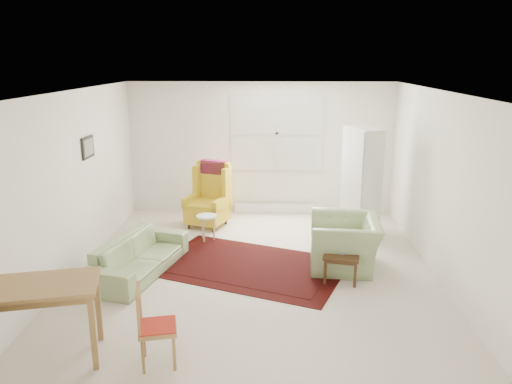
{
  "coord_description": "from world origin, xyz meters",
  "views": [
    {
      "loc": [
        0.27,
        -6.63,
        2.91
      ],
      "look_at": [
        0.0,
        0.3,
        1.05
      ],
      "focal_mm": 35.0,
      "sensor_mm": 36.0,
      "label": 1
    }
  ],
  "objects_px": {
    "desk": "(32,323)",
    "desk_chair": "(158,326)",
    "sofa": "(139,249)",
    "stool": "(207,228)",
    "wingback_chair": "(207,195)",
    "cabinet": "(361,182)",
    "coffee_table": "(341,266)",
    "armchair": "(345,238)"
  },
  "relations": [
    {
      "from": "sofa",
      "to": "coffee_table",
      "type": "distance_m",
      "value": 2.79
    },
    {
      "from": "wingback_chair",
      "to": "desk",
      "type": "distance_m",
      "value": 4.32
    },
    {
      "from": "stool",
      "to": "desk",
      "type": "relative_size",
      "value": 0.34
    },
    {
      "from": "desk_chair",
      "to": "wingback_chair",
      "type": "bearing_deg",
      "value": -11.86
    },
    {
      "from": "cabinet",
      "to": "stool",
      "type": "bearing_deg",
      "value": 169.96
    },
    {
      "from": "stool",
      "to": "desk_chair",
      "type": "relative_size",
      "value": 0.53
    },
    {
      "from": "cabinet",
      "to": "coffee_table",
      "type": "bearing_deg",
      "value": -125.9
    },
    {
      "from": "desk",
      "to": "desk_chair",
      "type": "bearing_deg",
      "value": 0.0
    },
    {
      "from": "desk",
      "to": "stool",
      "type": "bearing_deg",
      "value": 70.11
    },
    {
      "from": "desk",
      "to": "cabinet",
      "type": "bearing_deg",
      "value": 45.58
    },
    {
      "from": "sofa",
      "to": "wingback_chair",
      "type": "height_order",
      "value": "wingback_chair"
    },
    {
      "from": "wingback_chair",
      "to": "coffee_table",
      "type": "relative_size",
      "value": 2.46
    },
    {
      "from": "desk_chair",
      "to": "cabinet",
      "type": "bearing_deg",
      "value": -46.4
    },
    {
      "from": "stool",
      "to": "desk_chair",
      "type": "distance_m",
      "value": 3.45
    },
    {
      "from": "armchair",
      "to": "desk",
      "type": "distance_m",
      "value": 4.19
    },
    {
      "from": "coffee_table",
      "to": "stool",
      "type": "xyz_separation_m",
      "value": [
        -2.02,
        1.43,
        0.03
      ]
    },
    {
      "from": "desk",
      "to": "desk_chair",
      "type": "height_order",
      "value": "desk_chair"
    },
    {
      "from": "wingback_chair",
      "to": "stool",
      "type": "bearing_deg",
      "value": -63.23
    },
    {
      "from": "armchair",
      "to": "coffee_table",
      "type": "xyz_separation_m",
      "value": [
        -0.1,
        -0.49,
        -0.24
      ]
    },
    {
      "from": "coffee_table",
      "to": "stool",
      "type": "relative_size",
      "value": 1.07
    },
    {
      "from": "armchair",
      "to": "desk",
      "type": "height_order",
      "value": "armchair"
    },
    {
      "from": "wingback_chair",
      "to": "desk",
      "type": "relative_size",
      "value": 0.89
    },
    {
      "from": "desk_chair",
      "to": "stool",
      "type": "bearing_deg",
      "value": -13.07
    },
    {
      "from": "armchair",
      "to": "stool",
      "type": "height_order",
      "value": "armchair"
    },
    {
      "from": "sofa",
      "to": "stool",
      "type": "relative_size",
      "value": 4.08
    },
    {
      "from": "wingback_chair",
      "to": "cabinet",
      "type": "distance_m",
      "value": 2.68
    },
    {
      "from": "wingback_chair",
      "to": "desk",
      "type": "xyz_separation_m",
      "value": [
        -1.16,
        -4.16,
        -0.17
      ]
    },
    {
      "from": "coffee_table",
      "to": "desk_chair",
      "type": "xyz_separation_m",
      "value": [
        -2.03,
        -2.01,
        0.22
      ]
    },
    {
      "from": "stool",
      "to": "armchair",
      "type": "bearing_deg",
      "value": -24.03
    },
    {
      "from": "stool",
      "to": "desk_chair",
      "type": "bearing_deg",
      "value": -90.2
    },
    {
      "from": "armchair",
      "to": "desk",
      "type": "bearing_deg",
      "value": -49.76
    },
    {
      "from": "armchair",
      "to": "sofa",
      "type": "bearing_deg",
      "value": -78.78
    },
    {
      "from": "sofa",
      "to": "wingback_chair",
      "type": "relative_size",
      "value": 1.56
    },
    {
      "from": "sofa",
      "to": "stool",
      "type": "distance_m",
      "value": 1.54
    },
    {
      "from": "wingback_chair",
      "to": "coffee_table",
      "type": "height_order",
      "value": "wingback_chair"
    },
    {
      "from": "sofa",
      "to": "cabinet",
      "type": "distance_m",
      "value": 3.81
    },
    {
      "from": "armchair",
      "to": "desk",
      "type": "relative_size",
      "value": 0.85
    },
    {
      "from": "desk",
      "to": "desk_chair",
      "type": "relative_size",
      "value": 1.57
    },
    {
      "from": "armchair",
      "to": "cabinet",
      "type": "relative_size",
      "value": 0.6
    },
    {
      "from": "sofa",
      "to": "stool",
      "type": "height_order",
      "value": "sofa"
    },
    {
      "from": "stool",
      "to": "cabinet",
      "type": "distance_m",
      "value": 2.69
    },
    {
      "from": "sofa",
      "to": "coffee_table",
      "type": "height_order",
      "value": "sofa"
    }
  ]
}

